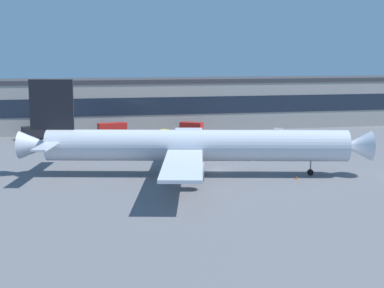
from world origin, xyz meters
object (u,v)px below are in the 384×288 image
object	(u,v)px
stair_truck	(192,128)
pushback_tractor	(279,132)
follow_me_car	(162,133)
belt_loader	(221,134)
traffic_cone_0	(297,178)
fuel_truck	(40,132)
catering_truck	(113,130)
airliner	(192,145)

from	to	relation	value
stair_truck	pushback_tractor	world-z (taller)	stair_truck
follow_me_car	stair_truck	bearing A→B (deg)	6.94
belt_loader	traffic_cone_0	xyz separation A→B (m)	(0.11, -49.31, -0.87)
pushback_tractor	traffic_cone_0	world-z (taller)	pushback_tractor
fuel_truck	follow_me_car	world-z (taller)	fuel_truck
pushback_tractor	fuel_truck	bearing A→B (deg)	173.54
fuel_truck	pushback_tractor	world-z (taller)	fuel_truck
fuel_truck	catering_truck	bearing A→B (deg)	-12.50
catering_truck	belt_loader	size ratio (longest dim) A/B	1.14
airliner	fuel_truck	bearing A→B (deg)	119.41
belt_loader	follow_me_car	bearing A→B (deg)	159.53
traffic_cone_0	pushback_tractor	bearing A→B (deg)	72.23
fuel_truck	belt_loader	bearing A→B (deg)	-10.81
pushback_tractor	traffic_cone_0	distance (m)	53.55
airliner	pushback_tractor	bearing A→B (deg)	52.63
airliner	stair_truck	size ratio (longest dim) A/B	9.82
follow_me_car	belt_loader	xyz separation A→B (m)	(14.47, -5.40, 0.06)
pushback_tractor	stair_truck	bearing A→B (deg)	168.22
stair_truck	airliner	bearing A→B (deg)	-102.45
belt_loader	traffic_cone_0	size ratio (longest dim) A/B	11.62
airliner	pushback_tractor	xyz separation A→B (m)	(33.36, 43.67, -4.31)
stair_truck	follow_me_car	size ratio (longest dim) A/B	1.35
catering_truck	traffic_cone_0	bearing A→B (deg)	-63.12
stair_truck	catering_truck	bearing A→B (deg)	-175.21
fuel_truck	pushback_tractor	distance (m)	62.32
pushback_tractor	traffic_cone_0	size ratio (longest dim) A/B	9.39
traffic_cone_0	fuel_truck	bearing A→B (deg)	128.16
airliner	follow_me_car	bearing A→B (deg)	87.06
catering_truck	follow_me_car	world-z (taller)	catering_truck
catering_truck	fuel_truck	bearing A→B (deg)	167.50
stair_truck	traffic_cone_0	xyz separation A→B (m)	(6.33, -55.72, -1.69)
stair_truck	belt_loader	world-z (taller)	stair_truck
follow_me_car	belt_loader	distance (m)	15.45
traffic_cone_0	stair_truck	bearing A→B (deg)	96.48
fuel_truck	traffic_cone_0	distance (m)	73.78
pushback_tractor	belt_loader	bearing A→B (deg)	-174.17
airliner	catering_truck	bearing A→B (deg)	102.50
stair_truck	pushback_tractor	distance (m)	23.17
stair_truck	traffic_cone_0	bearing A→B (deg)	-83.52
catering_truck	follow_me_car	distance (m)	12.85
stair_truck	catering_truck	distance (m)	21.10
fuel_truck	belt_loader	distance (m)	46.30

